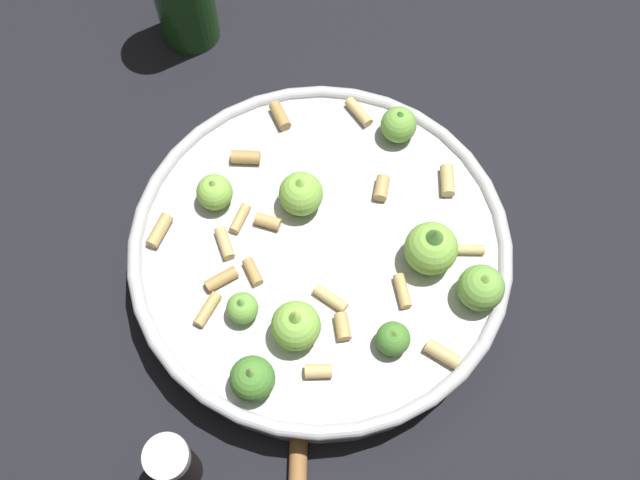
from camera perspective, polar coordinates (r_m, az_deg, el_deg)
The scene contains 4 objects.
ground_plane at distance 0.73m, azimuth 0.00°, elevation -2.10°, with size 2.40×2.40×0.00m, color black.
cooking_pan at distance 0.70m, azimuth 0.15°, elevation -1.10°, with size 0.35×0.35×0.11m.
pepper_shaker at distance 0.65m, azimuth -11.05°, elevation -16.44°, with size 0.04×0.04×0.08m.
wooden_spoon at distance 0.67m, azimuth -1.66°, elevation -15.63°, with size 0.15×0.20×0.02m.
Camera 1 is at (-0.16, -0.24, 0.67)m, focal length 41.91 mm.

